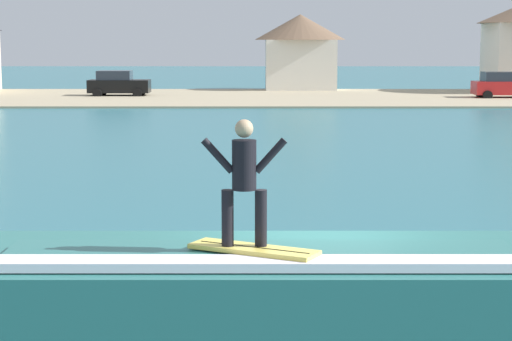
{
  "coord_description": "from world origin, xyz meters",
  "views": [
    {
      "loc": [
        -0.91,
        -13.74,
        3.95
      ],
      "look_at": [
        -0.85,
        3.26,
        1.54
      ],
      "focal_mm": 64.55,
      "sensor_mm": 36.0,
      "label": 1
    }
  ],
  "objects_px": {
    "surfer": "(241,176)",
    "house_small_cottage": "(297,48)",
    "surfboard": "(250,249)",
    "wave_crest": "(257,288)",
    "car_near_shore": "(115,84)",
    "car_far_shore": "(499,85)"
  },
  "relations": [
    {
      "from": "surfboard",
      "to": "car_near_shore",
      "type": "xyz_separation_m",
      "value": [
        -9.67,
        53.01,
        -0.28
      ]
    },
    {
      "from": "surfer",
      "to": "house_small_cottage",
      "type": "relative_size",
      "value": 0.23
    },
    {
      "from": "car_near_shore",
      "to": "house_small_cottage",
      "type": "distance_m",
      "value": 16.11
    },
    {
      "from": "car_near_shore",
      "to": "car_far_shore",
      "type": "height_order",
      "value": "same"
    },
    {
      "from": "car_far_shore",
      "to": "wave_crest",
      "type": "bearing_deg",
      "value": -108.37
    },
    {
      "from": "surfer",
      "to": "wave_crest",
      "type": "bearing_deg",
      "value": 63.02
    },
    {
      "from": "wave_crest",
      "to": "surfboard",
      "type": "height_order",
      "value": "surfboard"
    },
    {
      "from": "car_near_shore",
      "to": "house_small_cottage",
      "type": "relative_size",
      "value": 0.59
    },
    {
      "from": "surfer",
      "to": "house_small_cottage",
      "type": "height_order",
      "value": "house_small_cottage"
    },
    {
      "from": "car_far_shore",
      "to": "house_small_cottage",
      "type": "height_order",
      "value": "house_small_cottage"
    },
    {
      "from": "wave_crest",
      "to": "car_far_shore",
      "type": "distance_m",
      "value": 52.96
    },
    {
      "from": "surfer",
      "to": "house_small_cottage",
      "type": "xyz_separation_m",
      "value": [
        3.67,
        61.84,
        1.17
      ]
    },
    {
      "from": "wave_crest",
      "to": "surfboard",
      "type": "bearing_deg",
      "value": -100.81
    },
    {
      "from": "surfboard",
      "to": "car_near_shore",
      "type": "height_order",
      "value": "car_near_shore"
    },
    {
      "from": "surfboard",
      "to": "house_small_cottage",
      "type": "distance_m",
      "value": 62.05
    },
    {
      "from": "surfboard",
      "to": "car_near_shore",
      "type": "relative_size",
      "value": 0.41
    },
    {
      "from": "car_far_shore",
      "to": "house_small_cottage",
      "type": "xyz_separation_m",
      "value": [
        -13.24,
        11.15,
        2.42
      ]
    },
    {
      "from": "wave_crest",
      "to": "car_far_shore",
      "type": "relative_size",
      "value": 1.97
    },
    {
      "from": "wave_crest",
      "to": "car_far_shore",
      "type": "xyz_separation_m",
      "value": [
        16.69,
        50.26,
        0.38
      ]
    },
    {
      "from": "surfer",
      "to": "house_small_cottage",
      "type": "bearing_deg",
      "value": 86.61
    },
    {
      "from": "surfboard",
      "to": "surfer",
      "type": "distance_m",
      "value": 0.97
    },
    {
      "from": "surfboard",
      "to": "house_small_cottage",
      "type": "xyz_separation_m",
      "value": [
        3.54,
        61.92,
        2.13
      ]
    }
  ]
}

